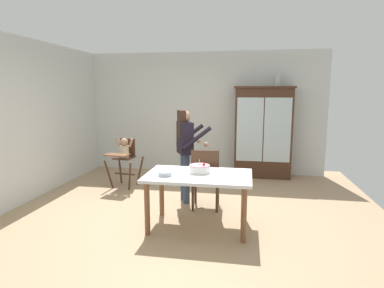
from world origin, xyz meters
name	(u,v)px	position (x,y,z in m)	size (l,w,h in m)	color
ground_plane	(180,212)	(0.00, 0.00, 0.00)	(6.24, 6.24, 0.00)	tan
wall_back	(204,113)	(0.00, 2.63, 1.35)	(5.32, 0.06, 2.70)	silver
wall_left	(19,122)	(-2.63, 0.00, 1.35)	(0.06, 5.32, 2.70)	silver
china_cabinet	(263,132)	(1.31, 2.37, 0.98)	(1.24, 0.48, 1.94)	#422819
ceramic_vase	(278,80)	(1.57, 2.37, 2.06)	(0.13, 0.13, 0.27)	#B2B7B2
high_chair_with_toddler	(124,153)	(-1.33, 1.15, 0.65)	(0.63, 0.73, 0.95)	#422819
adult_person	(185,145)	(-0.01, 0.51, 0.97)	(0.65, 0.64, 1.53)	#33425B
dining_table	(199,182)	(0.36, -0.47, 0.64)	(1.40, 0.87, 0.74)	silver
birthday_cake	(200,169)	(0.36, -0.39, 0.79)	(0.28, 0.28, 0.19)	white
serving_bowl	(165,174)	(-0.06, -0.63, 0.77)	(0.18, 0.18, 0.06)	#B2BCC6
dining_chair_far_side	(205,175)	(0.37, 0.18, 0.56)	(0.46, 0.46, 0.96)	#422819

